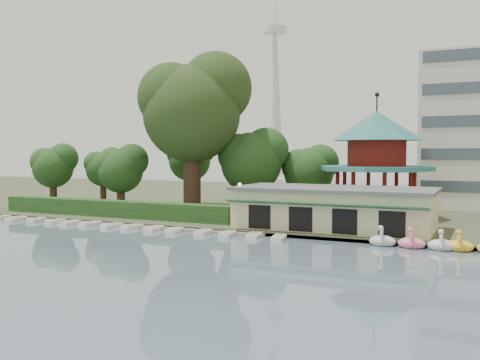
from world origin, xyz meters
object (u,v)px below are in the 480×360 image
Objects in this scene: pavilion at (376,153)px; big_tree at (194,105)px; boathouse at (334,208)px; dock at (115,224)px.

pavilion is 0.70× the size of big_tree.
boathouse is 22.62m from big_tree.
dock is at bearing -106.04° from big_tree.
boathouse reaches higher than dock.
dock is at bearing -148.34° from pavilion.
big_tree reaches higher than pavilion.
dock is 22.62m from boathouse.
big_tree is (3.16, 10.99, 13.10)m from dock.
boathouse is at bearing -18.25° from big_tree.
big_tree reaches higher than boathouse.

